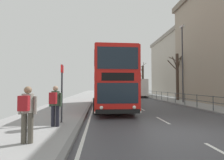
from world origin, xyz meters
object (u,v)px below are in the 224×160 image
object	(u,v)px
double_decker_bus_main	(110,81)
background_building_01	(190,65)
background_bus_far_lane	(134,87)
bus_stop_sign_near	(62,87)
street_lamp_far_side	(182,58)
bare_tree_far_02	(139,79)
pedestrian_with_backpack	(55,103)
bare_tree_far_01	(143,80)
pedestrian_companion	(27,110)
bare_tree_far_00	(177,74)

from	to	relation	value
double_decker_bus_main	background_building_01	distance (m)	27.76
double_decker_bus_main	background_bus_far_lane	world-z (taller)	double_decker_bus_main
bus_stop_sign_near	street_lamp_far_side	world-z (taller)	street_lamp_far_side
double_decker_bus_main	background_building_01	bearing A→B (deg)	48.91
double_decker_bus_main	bare_tree_far_02	world-z (taller)	bare_tree_far_02
bare_tree_far_02	bus_stop_sign_near	bearing A→B (deg)	-108.36
double_decker_bus_main	street_lamp_far_side	distance (m)	9.10
background_bus_far_lane	pedestrian_with_backpack	world-z (taller)	background_bus_far_lane
background_bus_far_lane	street_lamp_far_side	distance (m)	14.34
double_decker_bus_main	bare_tree_far_01	xyz separation A→B (m)	(7.74, 19.76, 0.91)
pedestrian_companion	bare_tree_far_01	xyz separation A→B (m)	(10.78, 29.04, 2.03)
pedestrian_with_backpack	background_building_01	world-z (taller)	background_building_01
bus_stop_sign_near	background_bus_far_lane	bearing A→B (deg)	70.77
bus_stop_sign_near	background_building_01	bearing A→B (deg)	52.48
background_building_01	bare_tree_far_02	bearing A→B (deg)	136.71
bare_tree_far_01	street_lamp_far_side	bearing A→B (deg)	-89.06
background_bus_far_lane	double_decker_bus_main	bearing A→B (deg)	-107.78
double_decker_bus_main	bare_tree_far_01	world-z (taller)	bare_tree_far_01
pedestrian_companion	background_bus_far_lane	bearing A→B (deg)	72.09
pedestrian_with_backpack	pedestrian_companion	world-z (taller)	pedestrian_with_backpack
bus_stop_sign_near	bare_tree_far_02	distance (m)	37.39
pedestrian_with_backpack	pedestrian_companion	xyz separation A→B (m)	(-0.27, -2.14, -0.01)
bus_stop_sign_near	bare_tree_far_00	xyz separation A→B (m)	(11.61, 13.03, 1.55)
pedestrian_with_backpack	double_decker_bus_main	bearing A→B (deg)	68.78
pedestrian_with_backpack	bare_tree_far_02	bearing A→B (deg)	71.91
pedestrian_with_backpack	bare_tree_far_02	world-z (taller)	bare_tree_far_02
double_decker_bus_main	pedestrian_with_backpack	xyz separation A→B (m)	(-2.77, -7.14, -1.11)
pedestrian_companion	street_lamp_far_side	bearing A→B (deg)	49.02
bare_tree_far_01	background_building_01	xyz separation A→B (m)	(10.31, 0.94, 3.17)
street_lamp_far_side	bare_tree_far_00	size ratio (longest dim) A/B	1.25
background_bus_far_lane	pedestrian_companion	distance (m)	27.82
pedestrian_companion	bare_tree_far_00	distance (m)	20.13
bare_tree_far_01	pedestrian_companion	bearing A→B (deg)	-110.37
bare_tree_far_02	pedestrian_with_backpack	bearing A→B (deg)	-108.09
pedestrian_with_backpack	bus_stop_sign_near	bearing A→B (deg)	83.68
bus_stop_sign_near	street_lamp_far_side	size ratio (longest dim) A/B	0.33
pedestrian_companion	bare_tree_far_00	world-z (taller)	bare_tree_far_00
bare_tree_far_01	bare_tree_far_02	world-z (taller)	bare_tree_far_02
background_bus_far_lane	bare_tree_far_00	xyz separation A→B (m)	(3.42, -10.44, 1.70)
double_decker_bus_main	background_bus_far_lane	bearing A→B (deg)	72.22
street_lamp_far_side	bare_tree_far_02	size ratio (longest dim) A/B	1.08
bare_tree_far_02	background_building_01	xyz separation A→B (m)	(8.96, -8.45, 2.60)
bare_tree_far_00	bare_tree_far_01	size ratio (longest dim) A/B	1.03
background_bus_far_lane	bare_tree_far_01	world-z (taller)	bare_tree_far_01
pedestrian_companion	street_lamp_far_side	xyz separation A→B (m)	(11.05, 12.72, 3.78)
pedestrian_companion	bare_tree_far_02	distance (m)	40.38
pedestrian_companion	pedestrian_with_backpack	bearing A→B (deg)	82.76
double_decker_bus_main	bus_stop_sign_near	distance (m)	6.85
pedestrian_companion	background_building_01	xyz separation A→B (m)	(21.09, 29.98, 5.21)
background_bus_far_lane	pedestrian_with_backpack	size ratio (longest dim) A/B	5.73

